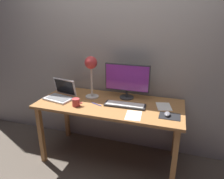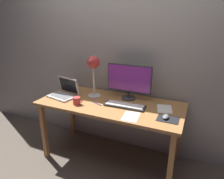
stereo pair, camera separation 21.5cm
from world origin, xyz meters
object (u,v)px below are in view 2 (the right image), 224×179
at_px(keyboard_main, 125,105).
at_px(laptop, 65,91).
at_px(monitor, 129,80).
at_px(coffee_mug, 77,101).
at_px(desk_lamp, 94,67).
at_px(pen, 97,104).
at_px(mouse, 166,117).

relative_size(keyboard_main, laptop, 1.25).
distance_m(monitor, coffee_mug, 0.63).
bearing_deg(desk_lamp, keyboard_main, -16.35).
xyz_separation_m(desk_lamp, pen, (0.13, -0.19, -0.36)).
relative_size(monitor, mouse, 5.41).
height_order(desk_lamp, coffee_mug, desk_lamp).
bearing_deg(desk_lamp, laptop, -158.28).
height_order(laptop, mouse, laptop).
distance_m(keyboard_main, mouse, 0.46).
xyz_separation_m(monitor, desk_lamp, (-0.40, -0.10, 0.13)).
bearing_deg(laptop, keyboard_main, 0.26).
relative_size(mouse, coffee_mug, 0.83).
height_order(laptop, desk_lamp, desk_lamp).
bearing_deg(pen, desk_lamp, 125.57).
height_order(coffee_mug, pen, coffee_mug).
relative_size(monitor, keyboard_main, 1.17).
distance_m(mouse, coffee_mug, 0.95).
height_order(monitor, pen, monitor).
bearing_deg(laptop, pen, -6.92).
xyz_separation_m(monitor, coffee_mug, (-0.46, -0.39, -0.19)).
xyz_separation_m(keyboard_main, laptop, (-0.77, -0.00, 0.05)).
bearing_deg(desk_lamp, coffee_mug, -102.31).
distance_m(desk_lamp, mouse, 0.98).
bearing_deg(laptop, monitor, 17.67).
relative_size(desk_lamp, mouse, 5.11).
relative_size(laptop, coffee_mug, 3.08).
relative_size(keyboard_main, coffee_mug, 3.84).
relative_size(keyboard_main, pen, 3.17).
height_order(monitor, coffee_mug, monitor).
xyz_separation_m(laptop, mouse, (1.22, -0.09, -0.04)).
xyz_separation_m(keyboard_main, pen, (-0.30, -0.06, -0.01)).
bearing_deg(mouse, desk_lamp, 165.68).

